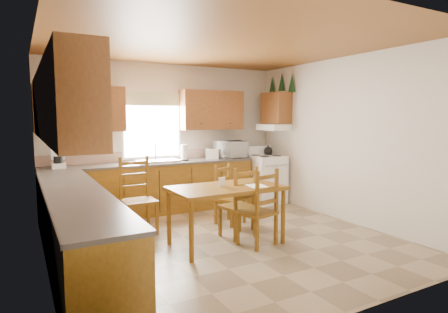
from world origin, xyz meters
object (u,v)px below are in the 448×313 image
chair_near_right (238,202)px  chair_far_left (139,196)px  stove (266,179)px  chair_far_right (230,195)px  chair_near_left (257,207)px  dining_table (226,215)px  microwave (231,149)px

chair_near_right → chair_far_left: 1.46m
stove → chair_far_right: bearing=-143.0°
chair_near_left → chair_near_right: (-0.04, 0.43, -0.00)m
chair_far_right → chair_near_left: bearing=-123.1°
chair_far_right → dining_table: bearing=-145.7°
dining_table → chair_near_right: size_ratio=1.45×
chair_near_left → chair_near_right: bearing=-97.4°
stove → dining_table: bearing=-135.0°
stove → chair_near_right: chair_near_right is taller
microwave → chair_near_right: bearing=-116.2°
chair_near_right → chair_far_left: bearing=-43.8°
chair_near_right → chair_far_right: chair_near_right is taller
dining_table → chair_near_right: bearing=32.7°
stove → chair_far_left: 2.94m
stove → dining_table: 2.64m
dining_table → chair_far_left: bearing=130.6°
dining_table → chair_far_left: (-0.90, 1.03, 0.16)m
chair_near_right → chair_far_left: size_ratio=0.91×
microwave → chair_near_right: size_ratio=0.53×
stove → dining_table: stove is taller
microwave → dining_table: bearing=-120.3°
stove → chair_near_left: (-1.59, -2.04, 0.05)m
dining_table → chair_near_left: bearing=-34.7°
microwave → chair_near_left: size_ratio=0.53×
microwave → chair_far_right: size_ratio=0.57×
microwave → chair_far_right: bearing=-119.2°
microwave → chair_far_right: 1.57m
microwave → chair_near_left: microwave is taller
microwave → dining_table: microwave is taller
stove → chair_near_right: 2.29m
chair_near_left → chair_far_left: size_ratio=0.92×
chair_far_left → stove: bearing=13.8°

